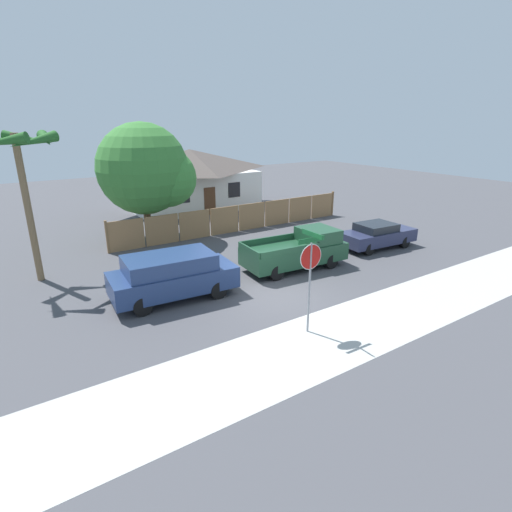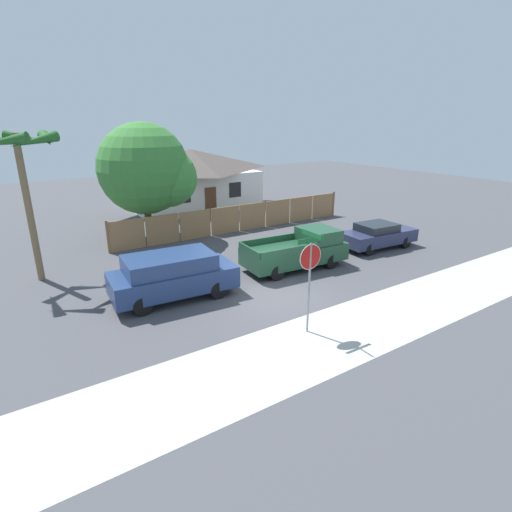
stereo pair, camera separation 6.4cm
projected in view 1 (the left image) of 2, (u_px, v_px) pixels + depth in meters
ground_plane at (276, 295)px, 15.87m from camera, size 80.00×80.00×0.00m
sidewalk_strip at (341, 333)px, 13.03m from camera, size 36.00×3.20×0.01m
wooden_fence at (239, 218)px, 24.70m from camera, size 15.95×0.12×1.74m
house at (191, 178)px, 30.99m from camera, size 9.92×6.72×4.49m
oak_tree at (148, 171)px, 22.10m from camera, size 5.27×5.02×6.54m
palm_tree at (18, 153)px, 15.64m from camera, size 3.04×3.25×6.21m
red_suv at (173, 275)px, 15.31m from camera, size 4.87×2.39×1.77m
orange_pickup at (298, 250)px, 18.57m from camera, size 4.99×2.32×1.75m
parked_sedan at (377, 235)px, 21.50m from camera, size 4.36×2.04×1.37m
stop_sign at (310, 265)px, 12.38m from camera, size 1.01×0.91×3.39m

